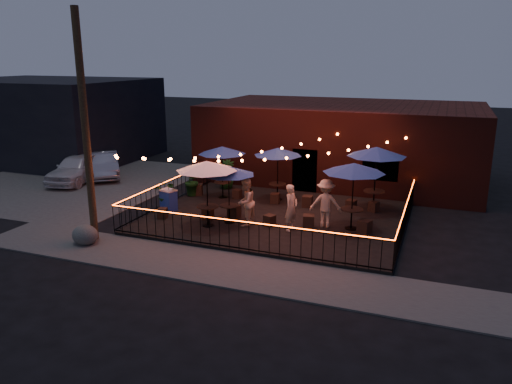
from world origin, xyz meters
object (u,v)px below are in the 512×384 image
(cafe_table_5, at_px, (377,152))
(boulder, at_px, (85,235))
(cafe_table_3, at_px, (278,152))
(cooler, at_px, (169,200))
(cafe_table_1, at_px, (222,151))
(cafe_table_2, at_px, (229,171))
(utility_pole, at_px, (85,130))
(cafe_table_0, at_px, (207,167))
(cafe_table_4, at_px, (354,169))

(cafe_table_5, xyz_separation_m, boulder, (-8.93, -7.32, -2.25))
(cafe_table_3, distance_m, cooler, 5.20)
(cafe_table_1, xyz_separation_m, cooler, (-1.29, -2.62, -1.70))
(cafe_table_1, bearing_deg, cooler, -116.18)
(cafe_table_2, bearing_deg, utility_pole, -141.43)
(cafe_table_3, bearing_deg, cafe_table_2, -100.91)
(cafe_table_0, bearing_deg, utility_pole, -143.26)
(cafe_table_0, xyz_separation_m, boulder, (-3.32, -3.00, -2.10))
(cafe_table_2, height_order, cafe_table_4, cafe_table_4)
(utility_pole, bearing_deg, cooler, 76.22)
(cafe_table_1, height_order, cooler, cafe_table_1)
(cafe_table_4, bearing_deg, cafe_table_5, 80.91)
(cafe_table_4, bearing_deg, cooler, -176.81)
(cafe_table_4, relative_size, cooler, 2.81)
(utility_pole, xyz_separation_m, cafe_table_4, (8.50, 4.09, -1.54))
(cafe_table_4, xyz_separation_m, cafe_table_5, (0.43, 2.71, 0.16))
(utility_pole, height_order, boulder, utility_pole)
(cafe_table_4, relative_size, cafe_table_5, 0.84)
(cafe_table_3, bearing_deg, cafe_table_1, -167.10)
(cafe_table_3, distance_m, boulder, 8.93)
(cafe_table_2, relative_size, cafe_table_3, 0.95)
(cafe_table_0, relative_size, cooler, 3.21)
(cafe_table_0, height_order, cafe_table_3, cafe_table_0)
(utility_pole, height_order, cafe_table_3, utility_pole)
(cafe_table_1, height_order, cafe_table_5, cafe_table_5)
(cafe_table_5, bearing_deg, cafe_table_0, -142.37)
(cafe_table_0, height_order, cooler, cafe_table_0)
(utility_pole, relative_size, cafe_table_0, 2.76)
(cafe_table_2, xyz_separation_m, cafe_table_3, (0.72, 3.73, 0.12))
(cafe_table_3, bearing_deg, utility_pole, -124.11)
(utility_pole, xyz_separation_m, cafe_table_2, (3.92, 3.13, -1.80))
(cafe_table_0, xyz_separation_m, cafe_table_1, (-1.13, 3.81, -0.15))
(cafe_table_0, height_order, cafe_table_5, cafe_table_5)
(cafe_table_1, bearing_deg, utility_pole, -109.19)
(utility_pole, xyz_separation_m, cooler, (0.90, 3.67, -3.39))
(cafe_table_1, height_order, cafe_table_2, cafe_table_1)
(cafe_table_3, xyz_separation_m, cafe_table_4, (3.85, -2.76, 0.14))
(cafe_table_0, xyz_separation_m, cafe_table_4, (5.18, 1.61, -0.00))
(cafe_table_0, distance_m, cafe_table_1, 3.98)
(cafe_table_5, bearing_deg, boulder, -140.64)
(cafe_table_3, height_order, cafe_table_5, cafe_table_5)
(cafe_table_5, bearing_deg, utility_pole, -142.70)
(utility_pole, relative_size, cafe_table_1, 3.05)
(cafe_table_5, xyz_separation_m, cooler, (-8.03, -3.13, -2.01))
(utility_pole, distance_m, cafe_table_1, 6.87)
(cafe_table_2, bearing_deg, cafe_table_3, 79.09)
(boulder, bearing_deg, cafe_table_2, 42.93)
(utility_pole, xyz_separation_m, cafe_table_1, (2.19, 6.29, -1.69))
(cafe_table_5, bearing_deg, cooler, -158.67)
(cafe_table_1, bearing_deg, boulder, -107.80)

